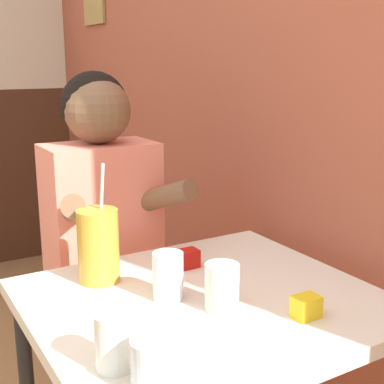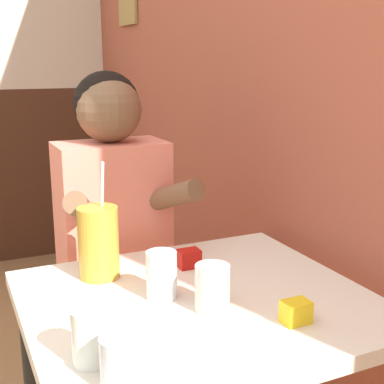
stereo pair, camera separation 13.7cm
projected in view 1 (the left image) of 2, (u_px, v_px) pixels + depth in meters
The scene contains 10 objects.
brick_wall_right at pixel (169, 42), 2.28m from camera, with size 0.08×4.68×2.70m.
main_table at pixel (205, 327), 1.30m from camera, with size 0.81×0.73×0.72m.
person_seated at pixel (104, 259), 1.71m from camera, with size 0.42×0.40×1.24m.
cocktail_pitcher at pixel (98, 246), 1.36m from camera, with size 0.11×0.11×0.31m.
glass_near_pitcher at pixel (168, 276), 1.26m from camera, with size 0.07×0.07×0.11m.
glass_center at pixel (113, 341), 0.98m from camera, with size 0.07×0.07×0.11m.
glass_far_side at pixel (222, 287), 1.21m from camera, with size 0.08×0.08×0.11m.
glass_by_brick at pixel (152, 366), 0.91m from camera, with size 0.08×0.08×0.10m.
condiment_ketchup at pixel (187, 259), 1.46m from camera, with size 0.06×0.04×0.05m.
condiment_mustard at pixel (306, 307), 1.18m from camera, with size 0.06×0.04×0.05m.
Camera 1 is at (0.11, -0.75, 1.28)m, focal length 50.00 mm.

